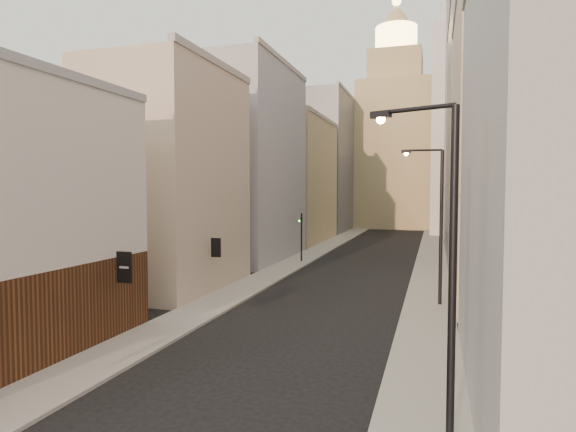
{
  "coord_description": "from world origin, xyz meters",
  "views": [
    {
      "loc": [
        6.8,
        -5.39,
        7.24
      ],
      "look_at": [
        -1.65,
        22.16,
        5.72
      ],
      "focal_mm": 30.0,
      "sensor_mm": 36.0,
      "label": 1
    }
  ],
  "objects_px": {
    "clock_tower": "(395,138)",
    "white_tower": "(457,121)",
    "streetlamp_mid": "(437,217)",
    "traffic_light_left": "(301,226)",
    "streetlamp_near": "(443,259)"
  },
  "relations": [
    {
      "from": "clock_tower",
      "to": "white_tower",
      "type": "height_order",
      "value": "clock_tower"
    },
    {
      "from": "white_tower",
      "to": "streetlamp_near",
      "type": "relative_size",
      "value": 4.37
    },
    {
      "from": "white_tower",
      "to": "traffic_light_left",
      "type": "xyz_separation_m",
      "value": [
        -15.99,
        -37.1,
        -14.94
      ]
    },
    {
      "from": "streetlamp_mid",
      "to": "streetlamp_near",
      "type": "bearing_deg",
      "value": -96.96
    },
    {
      "from": "streetlamp_mid",
      "to": "clock_tower",
      "type": "bearing_deg",
      "value": 89.49
    },
    {
      "from": "clock_tower",
      "to": "traffic_light_left",
      "type": "bearing_deg",
      "value": -95.57
    },
    {
      "from": "streetlamp_near",
      "to": "traffic_light_left",
      "type": "height_order",
      "value": "streetlamp_near"
    },
    {
      "from": "streetlamp_mid",
      "to": "traffic_light_left",
      "type": "bearing_deg",
      "value": 123.08
    },
    {
      "from": "streetlamp_near",
      "to": "streetlamp_mid",
      "type": "height_order",
      "value": "streetlamp_mid"
    },
    {
      "from": "white_tower",
      "to": "traffic_light_left",
      "type": "distance_m",
      "value": 43.07
    },
    {
      "from": "streetlamp_near",
      "to": "streetlamp_mid",
      "type": "distance_m",
      "value": 17.89
    },
    {
      "from": "white_tower",
      "to": "streetlamp_near",
      "type": "height_order",
      "value": "white_tower"
    },
    {
      "from": "streetlamp_near",
      "to": "traffic_light_left",
      "type": "distance_m",
      "value": 35.56
    },
    {
      "from": "clock_tower",
      "to": "streetlamp_near",
      "type": "xyz_separation_m",
      "value": [
        8.03,
        -84.14,
        -12.2
      ]
    },
    {
      "from": "white_tower",
      "to": "streetlamp_mid",
      "type": "xyz_separation_m",
      "value": [
        -3.08,
        -52.26,
        -13.01
      ]
    }
  ]
}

